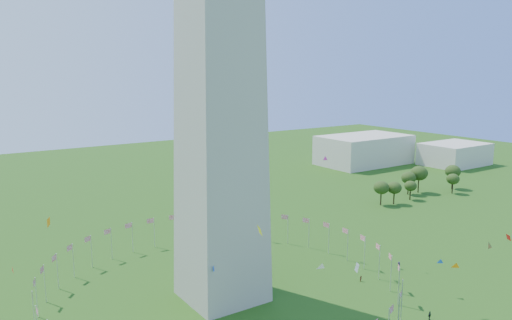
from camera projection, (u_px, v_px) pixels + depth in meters
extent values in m
cylinder|color=silver|center=(348.00, 245.00, 137.42)|extent=(0.24, 0.24, 9.00)
cylinder|color=silver|center=(329.00, 238.00, 142.75)|extent=(0.24, 0.24, 9.00)
cylinder|color=silver|center=(309.00, 233.00, 147.25)|extent=(0.24, 0.24, 9.00)
cylinder|color=silver|center=(288.00, 230.00, 150.78)|extent=(0.24, 0.24, 9.00)
cylinder|color=silver|center=(266.00, 227.00, 153.24)|extent=(0.24, 0.24, 9.00)
cylinder|color=silver|center=(244.00, 226.00, 154.54)|extent=(0.24, 0.24, 9.00)
cylinder|color=silver|center=(222.00, 225.00, 154.66)|extent=(0.24, 0.24, 9.00)
cylinder|color=silver|center=(199.00, 227.00, 153.58)|extent=(0.24, 0.24, 9.00)
cylinder|color=silver|center=(177.00, 229.00, 151.35)|extent=(0.24, 0.24, 9.00)
cylinder|color=silver|center=(154.00, 232.00, 148.02)|extent=(0.24, 0.24, 9.00)
cylinder|color=silver|center=(133.00, 237.00, 143.70)|extent=(0.24, 0.24, 9.00)
cylinder|color=silver|center=(111.00, 244.00, 138.52)|extent=(0.24, 0.24, 9.00)
cylinder|color=silver|center=(92.00, 251.00, 132.64)|extent=(0.24, 0.24, 9.00)
cylinder|color=silver|center=(73.00, 261.00, 126.23)|extent=(0.24, 0.24, 9.00)
cylinder|color=silver|center=(58.00, 271.00, 119.50)|extent=(0.24, 0.24, 9.00)
cylinder|color=silver|center=(45.00, 284.00, 112.64)|extent=(0.24, 0.24, 9.00)
cylinder|color=silver|center=(37.00, 297.00, 105.86)|extent=(0.24, 0.24, 9.00)
cylinder|color=silver|center=(34.00, 312.00, 99.38)|extent=(0.24, 0.24, 9.00)
cylinder|color=silver|center=(399.00, 315.00, 98.16)|extent=(0.24, 0.24, 9.00)
cylinder|color=silver|center=(402.00, 300.00, 104.57)|extent=(0.24, 0.24, 9.00)
cylinder|color=silver|center=(399.00, 286.00, 111.30)|extent=(0.24, 0.24, 9.00)
cylinder|color=silver|center=(391.00, 274.00, 118.16)|extent=(0.24, 0.24, 9.00)
cylinder|color=silver|center=(379.00, 263.00, 124.94)|extent=(0.24, 0.24, 9.00)
cylinder|color=silver|center=(365.00, 253.00, 131.42)|extent=(0.24, 0.24, 9.00)
cube|color=beige|center=(364.00, 150.00, 278.91)|extent=(50.00, 30.00, 16.00)
cube|color=beige|center=(455.00, 154.00, 276.82)|extent=(35.00, 25.00, 12.00)
imported|color=#54131A|center=(361.00, 279.00, 124.51)|extent=(0.90, 0.84, 1.46)
imported|color=black|center=(430.00, 316.00, 105.20)|extent=(1.23, 0.86, 1.95)
imported|color=#301A4E|center=(399.00, 265.00, 132.18)|extent=(1.06, 1.17, 1.99)
plane|color=white|center=(321.00, 267.00, 109.74)|extent=(2.10, 1.75, 2.34)
plane|color=orange|center=(49.00, 222.00, 73.62)|extent=(0.54, 1.63, 1.70)
plane|color=red|center=(13.00, 270.00, 90.68)|extent=(0.12, 1.66, 1.66)
plane|color=blue|center=(214.00, 269.00, 103.46)|extent=(1.14, 0.74, 1.35)
plane|color=yellow|center=(260.00, 231.00, 80.01)|extent=(2.03, 0.70, 1.91)
plane|color=orange|center=(341.00, 119.00, 135.28)|extent=(0.63, 1.20, 1.31)
plane|color=red|center=(508.00, 237.00, 102.10)|extent=(0.83, 1.65, 1.44)
plane|color=blue|center=(440.00, 262.00, 116.22)|extent=(1.59, 1.34, 1.45)
plane|color=white|center=(357.00, 268.00, 101.06)|extent=(1.38, 1.71, 1.84)
plane|color=#CC2699|center=(325.00, 159.00, 109.76)|extent=(0.97, 0.41, 1.02)
plane|color=red|center=(490.00, 246.00, 119.26)|extent=(1.95, 0.78, 1.80)
plane|color=orange|center=(456.00, 266.00, 106.90)|extent=(1.37, 1.96, 2.01)
ellipsoid|color=#33501A|center=(381.00, 193.00, 193.94)|extent=(6.00, 6.00, 9.38)
ellipsoid|color=#33501A|center=(394.00, 193.00, 195.56)|extent=(5.63, 5.63, 8.80)
ellipsoid|color=#33501A|center=(410.00, 191.00, 202.07)|extent=(4.95, 4.95, 7.73)
ellipsoid|color=#33501A|center=(408.00, 183.00, 210.65)|extent=(6.16, 6.16, 9.62)
ellipsoid|color=#33501A|center=(419.00, 180.00, 213.56)|extent=(7.30, 7.30, 11.40)
ellipsoid|color=#33501A|center=(453.00, 184.00, 212.44)|extent=(5.39, 5.39, 8.42)
ellipsoid|color=#33501A|center=(452.00, 177.00, 220.78)|extent=(6.71, 6.71, 10.48)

